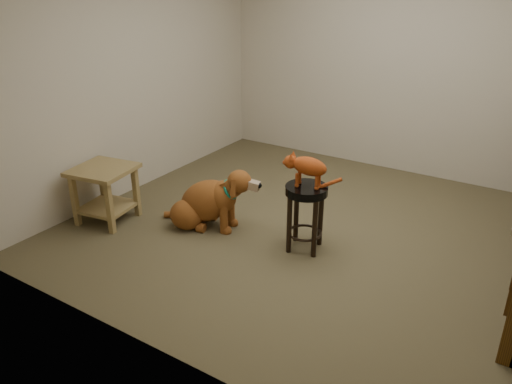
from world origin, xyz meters
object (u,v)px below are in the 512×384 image
Objects in this scene: tabby_kitten at (306,167)px; side_table at (105,186)px; padded_stool at (306,205)px; golden_retriever at (207,202)px.

side_table is at bearing -176.34° from tabby_kitten.
tabby_kitten reaches higher than padded_stool.
golden_retriever is (0.90, 0.44, -0.12)m from side_table.
tabby_kitten reaches higher than golden_retriever.
tabby_kitten is (1.87, 0.55, 0.41)m from side_table.
side_table is 1.01m from golden_retriever.
side_table is at bearing -166.47° from golden_retriever.
golden_retriever reaches higher than padded_stool.
golden_retriever is at bearing 173.85° from tabby_kitten.
padded_stool is at bearing -5.72° from tabby_kitten.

